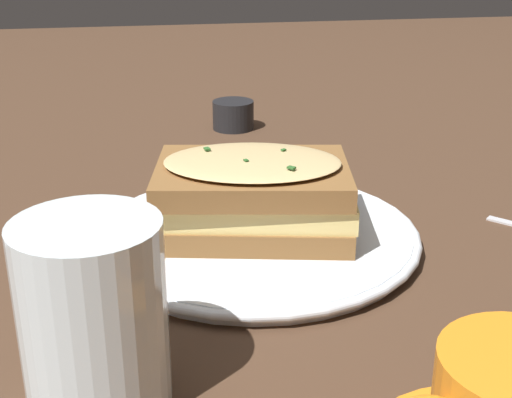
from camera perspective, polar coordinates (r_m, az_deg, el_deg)
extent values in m
plane|color=#473021|center=(0.60, -1.25, -2.79)|extent=(2.40, 2.40, 0.00)
cylinder|color=white|center=(0.58, 0.00, -3.02)|extent=(0.25, 0.25, 0.01)
torus|color=white|center=(0.58, 0.00, -2.79)|extent=(0.26, 0.26, 0.01)
cube|color=brown|center=(0.57, 0.00, -1.60)|extent=(0.14, 0.17, 0.02)
cube|color=#EAD17A|center=(0.57, 0.00, 0.13)|extent=(0.13, 0.17, 0.02)
cube|color=brown|center=(0.56, -0.30, 1.79)|extent=(0.13, 0.17, 0.02)
ellipsoid|color=#DBBC7F|center=(0.55, -0.30, 3.00)|extent=(0.12, 0.15, 0.01)
cube|color=#2D6028|center=(0.54, -1.10, 3.11)|extent=(0.00, 0.00, 0.00)
cube|color=#2D6028|center=(0.57, -3.97, 4.12)|extent=(0.01, 0.01, 0.00)
cube|color=#2D6028|center=(0.57, 2.21, 3.96)|extent=(0.00, 0.00, 0.00)
cube|color=#2D6028|center=(0.53, 2.85, 2.52)|extent=(0.01, 0.01, 0.00)
cylinder|color=silver|center=(0.39, -12.88, -9.03)|extent=(0.08, 0.08, 0.11)
cylinder|color=black|center=(0.89, -1.84, 6.74)|extent=(0.05, 0.05, 0.03)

